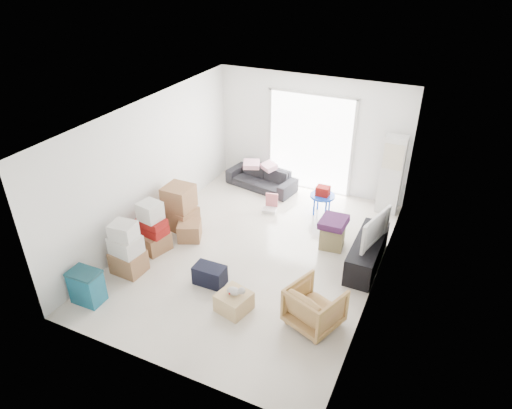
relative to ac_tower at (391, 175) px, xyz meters
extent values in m
cube|color=silver|center=(-1.95, -2.65, -0.99)|extent=(4.50, 6.00, 0.24)
cube|color=white|center=(-1.95, -2.65, 1.95)|extent=(4.50, 6.00, 0.24)
cube|color=white|center=(-1.95, 0.47, 0.48)|extent=(4.50, 0.24, 2.70)
cube|color=white|center=(-1.95, -5.77, 0.48)|extent=(4.50, 0.24, 2.70)
cube|color=white|center=(-4.32, -2.65, 0.48)|extent=(0.24, 6.00, 2.70)
cube|color=white|center=(0.42, -2.65, 0.48)|extent=(0.24, 6.00, 2.70)
cube|color=white|center=(-1.95, 0.33, 0.27)|extent=(2.00, 0.01, 2.30)
cube|color=silver|center=(-2.95, 0.32, 0.27)|extent=(0.06, 0.04, 2.30)
cube|color=silver|center=(-0.95, 0.32, 0.27)|extent=(0.06, 0.04, 2.30)
cube|color=silver|center=(-1.95, 0.32, 1.42)|extent=(2.10, 0.04, 0.06)
cube|color=silver|center=(0.00, 0.00, 0.00)|extent=(0.45, 0.30, 1.75)
cube|color=black|center=(0.05, -2.11, -0.61)|extent=(0.47, 1.56, 0.52)
imported|color=black|center=(0.05, -2.11, -0.29)|extent=(0.79, 1.09, 0.13)
imported|color=#232328|center=(-2.95, -0.15, -0.54)|extent=(1.76, 0.80, 0.66)
cube|color=#F5B2C0|center=(-3.19, -0.19, -0.16)|extent=(0.42, 0.38, 0.11)
cube|color=#F5B2C0|center=(-2.77, -0.12, -0.15)|extent=(0.45, 0.43, 0.12)
imported|color=#B48050|center=(-0.33, -3.95, -0.50)|extent=(0.93, 0.90, 0.76)
cube|color=#11536C|center=(-3.85, -5.02, -0.74)|extent=(0.50, 0.35, 0.28)
cube|color=#11536C|center=(-3.85, -5.02, -0.46)|extent=(0.50, 0.35, 0.28)
cube|color=#0C333D|center=(-3.85, -5.02, -0.30)|extent=(0.52, 0.37, 0.04)
cube|color=#8D6340|center=(-3.75, -4.11, -0.67)|extent=(0.57, 0.48, 0.41)
cube|color=white|center=(-3.75, -4.11, -0.30)|extent=(0.55, 0.47, 0.32)
cube|color=white|center=(-3.75, -4.11, -0.01)|extent=(0.45, 0.41, 0.27)
cube|color=#8D6340|center=(-3.75, -3.36, -0.69)|extent=(0.62, 0.62, 0.36)
cube|color=maroon|center=(-3.75, -3.36, -0.43)|extent=(0.60, 0.44, 0.16)
cube|color=maroon|center=(-3.75, -3.36, -0.27)|extent=(0.57, 0.41, 0.15)
cube|color=white|center=(-3.75, -3.36, -0.03)|extent=(0.44, 0.43, 0.35)
cube|color=#8D6340|center=(-3.72, -2.47, -0.65)|extent=(0.70, 0.61, 0.46)
cube|color=#8D6340|center=(-3.72, -2.47, -0.17)|extent=(0.54, 0.54, 0.49)
cube|color=#8D6340|center=(-3.33, -2.76, -0.69)|extent=(0.58, 0.58, 0.36)
cube|color=black|center=(-2.27, -3.79, -0.70)|extent=(0.54, 0.33, 0.35)
cube|color=olive|center=(-0.69, -1.82, -0.66)|extent=(0.49, 0.49, 0.44)
cube|color=#471E4B|center=(-0.69, -1.82, -0.37)|extent=(0.52, 0.52, 0.14)
cylinder|color=blue|center=(-1.25, -0.71, -0.44)|extent=(0.53, 0.53, 0.04)
cylinder|color=blue|center=(-1.12, -0.58, -0.67)|extent=(0.04, 0.04, 0.42)
cylinder|color=blue|center=(-1.39, -0.58, -0.67)|extent=(0.04, 0.04, 0.42)
cylinder|color=blue|center=(-1.39, -0.85, -0.67)|extent=(0.04, 0.04, 0.42)
cylinder|color=blue|center=(-1.12, -0.85, -0.67)|extent=(0.04, 0.04, 0.42)
cube|color=maroon|center=(-1.25, -0.71, -0.32)|extent=(0.28, 0.22, 0.20)
cube|color=silver|center=(-2.31, -1.11, -0.84)|extent=(0.34, 0.31, 0.07)
cube|color=#D0626E|center=(-2.31, -1.00, -0.64)|extent=(0.27, 0.09, 0.32)
cube|color=tan|center=(-1.59, -4.20, -0.72)|extent=(0.58, 0.58, 0.32)
ellipsoid|color=#B2ADA8|center=(-1.59, -4.20, -0.50)|extent=(0.22, 0.15, 0.12)
cube|color=#AA1115|center=(-1.59, -4.20, -0.49)|extent=(0.19, 0.17, 0.03)
sphere|color=#B2ADA8|center=(-1.46, -4.17, -0.46)|extent=(0.12, 0.12, 0.12)
camera|label=1|loc=(1.08, -9.07, 4.26)|focal=32.00mm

